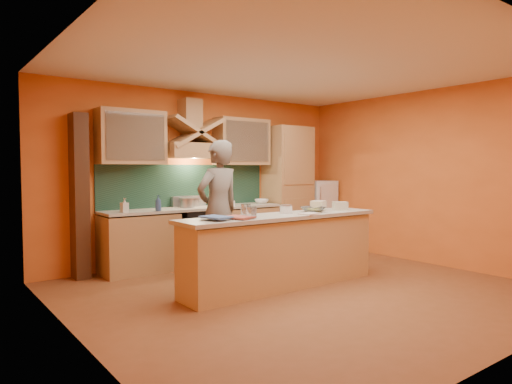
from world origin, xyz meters
TOP-DOWN VIEW (x-y plane):
  - floor at (0.00, 0.00)m, footprint 5.50×5.00m
  - ceiling at (0.00, 0.00)m, footprint 5.50×5.00m
  - wall_back at (0.00, 2.50)m, footprint 5.50×0.02m
  - wall_left at (-2.75, 0.00)m, footprint 0.02×5.00m
  - wall_right at (2.75, 0.00)m, footprint 0.02×5.00m
  - base_cabinet_left at (-1.25, 2.20)m, footprint 1.10×0.60m
  - base_cabinet_right at (0.65, 2.20)m, footprint 1.10×0.60m
  - counter_top at (-0.30, 2.20)m, footprint 3.00×0.62m
  - stove at (-0.30, 2.20)m, footprint 0.60×0.58m
  - backsplash at (-0.30, 2.48)m, footprint 3.00×0.03m
  - range_hood at (-0.30, 2.25)m, footprint 0.92×0.50m
  - hood_chimney at (-0.30, 2.35)m, footprint 0.30×0.30m
  - upper_cabinet_left at (-1.30, 2.33)m, footprint 1.00×0.35m
  - upper_cabinet_right at (0.70, 2.33)m, footprint 1.00×0.35m
  - pantry_column at (1.65, 2.20)m, footprint 0.80×0.60m
  - fridge at (2.40, 2.20)m, footprint 0.58×0.60m
  - trim_column_left at (-2.05, 2.35)m, footprint 0.20×0.30m
  - island_body at (-0.10, 0.30)m, footprint 2.80×0.55m
  - island_top at (-0.10, 0.30)m, footprint 2.90×0.62m
  - person at (-0.50, 1.19)m, footprint 0.76×0.56m
  - pot_large at (-0.45, 2.21)m, footprint 0.28×0.28m
  - pot_small at (-0.23, 2.38)m, footprint 0.22×0.22m
  - soap_bottle_a at (-1.52, 2.06)m, footprint 0.10×0.10m
  - soap_bottle_b at (-1.06, 1.94)m, footprint 0.12×0.12m
  - bowl_back at (1.04, 2.20)m, footprint 0.26×0.26m
  - dish_rack at (0.19, 2.07)m, footprint 0.27×0.23m
  - book_lower at (-0.96, 0.18)m, footprint 0.34×0.40m
  - book_upper at (-1.25, 0.23)m, footprint 0.31×0.38m
  - jar_large at (-0.62, 0.37)m, footprint 0.16×0.16m
  - jar_small at (-0.68, 0.18)m, footprint 0.17×0.17m
  - kitchen_scale at (0.02, 0.36)m, footprint 0.15×0.15m
  - mixing_bowl at (0.45, 0.29)m, footprint 0.32×0.32m
  - cloth at (0.20, 0.10)m, footprint 0.29×0.24m
  - grocery_bag_a at (0.65, 0.40)m, footprint 0.27×0.25m
  - grocery_bag_b at (0.97, 0.27)m, footprint 0.24×0.23m

SIDE VIEW (x-z plane):
  - floor at x=0.00m, z-range -0.01..0.01m
  - base_cabinet_left at x=-1.25m, z-range 0.00..0.86m
  - base_cabinet_right at x=0.65m, z-range 0.00..0.86m
  - island_body at x=-0.10m, z-range 0.00..0.88m
  - stove at x=-0.30m, z-range 0.00..0.90m
  - fridge at x=2.40m, z-range 0.00..1.30m
  - counter_top at x=-0.30m, z-range 0.88..0.92m
  - island_top at x=-0.10m, z-range 0.90..0.95m
  - cloth at x=0.20m, z-range 0.94..0.96m
  - bowl_back at x=1.04m, z-range 0.92..1.00m
  - book_lower at x=-0.96m, z-range 0.94..0.98m
  - pot_small at x=-0.23m, z-range 0.90..1.03m
  - dish_rack at x=0.19m, z-range 0.92..1.01m
  - person at x=-0.50m, z-range 0.00..1.93m
  - pot_large at x=-0.45m, z-range 0.90..1.05m
  - book_upper at x=-1.25m, z-range 0.97..0.99m
  - mixing_bowl at x=0.45m, z-range 0.95..1.02m
  - kitchen_scale at x=0.02m, z-range 0.95..1.05m
  - grocery_bag_b at x=0.97m, z-range 0.94..1.06m
  - jar_small at x=-0.68m, z-range 0.94..1.08m
  - grocery_bag_a at x=0.65m, z-range 0.94..1.08m
  - soap_bottle_a at x=-1.52m, z-range 0.92..1.12m
  - jar_large at x=-0.62m, z-range 0.94..1.10m
  - soap_bottle_b at x=-1.06m, z-range 0.92..1.15m
  - pantry_column at x=1.65m, z-range 0.00..2.30m
  - trim_column_left at x=-2.05m, z-range 0.00..2.30m
  - backsplash at x=-0.30m, z-range 0.90..1.60m
  - wall_back at x=0.00m, z-range 0.00..2.80m
  - wall_left at x=-2.75m, z-range 0.00..2.80m
  - wall_right at x=2.75m, z-range 0.00..2.80m
  - range_hood at x=-0.30m, z-range 1.70..1.94m
  - upper_cabinet_left at x=-1.30m, z-range 1.60..2.40m
  - upper_cabinet_right at x=0.70m, z-range 1.60..2.40m
  - hood_chimney at x=-0.30m, z-range 2.15..2.65m
  - ceiling at x=0.00m, z-range 2.79..2.80m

